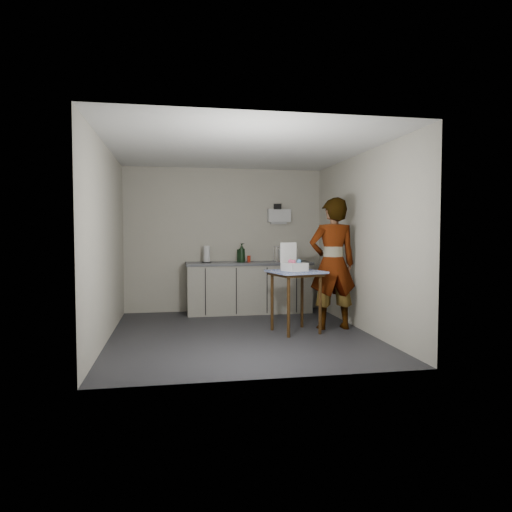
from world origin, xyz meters
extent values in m
plane|color=#26262A|center=(0.00, 0.00, 0.00)|extent=(4.00, 4.00, 0.00)
cube|color=beige|center=(0.00, 1.99, 1.30)|extent=(3.60, 0.02, 2.60)
cube|color=beige|center=(1.79, 0.00, 1.30)|extent=(0.02, 4.00, 2.60)
cube|color=beige|center=(-1.79, 0.00, 1.30)|extent=(0.02, 4.00, 2.60)
cube|color=white|center=(0.00, 0.00, 2.60)|extent=(3.60, 4.00, 0.01)
cube|color=black|center=(0.40, 1.70, 0.04)|extent=(2.20, 0.52, 0.08)
cube|color=#A7A494|center=(0.40, 1.70, 0.43)|extent=(2.20, 0.58, 0.86)
cube|color=#44454D|center=(0.40, 1.70, 0.89)|extent=(2.24, 0.62, 0.05)
cube|color=black|center=(-0.40, 1.41, 0.43)|extent=(0.02, 0.01, 0.80)
cube|color=black|center=(0.13, 1.41, 0.43)|extent=(0.02, 0.01, 0.80)
cube|color=black|center=(0.67, 1.41, 0.43)|extent=(0.01, 0.01, 0.80)
cube|color=black|center=(1.20, 1.41, 0.43)|extent=(0.02, 0.01, 0.80)
cube|color=white|center=(1.00, 1.92, 1.75)|extent=(0.42, 0.16, 0.24)
cube|color=white|center=(1.00, 1.97, 1.61)|extent=(0.30, 0.06, 0.04)
cube|color=black|center=(0.95, 1.83, 1.91)|extent=(0.14, 0.02, 0.10)
cylinder|color=#3D270E|center=(0.62, -0.31, 0.41)|extent=(0.04, 0.04, 0.82)
cylinder|color=#3D270E|center=(1.11, -0.19, 0.41)|extent=(0.04, 0.04, 0.82)
cylinder|color=#3D270E|center=(0.49, 0.18, 0.41)|extent=(0.04, 0.04, 0.82)
cylinder|color=#3D270E|center=(0.98, 0.30, 0.41)|extent=(0.04, 0.04, 0.82)
cube|color=#3D270E|center=(0.80, -0.01, 0.84)|extent=(0.74, 0.74, 0.04)
cube|color=navy|center=(0.80, -0.01, 0.88)|extent=(0.84, 0.84, 0.03)
imported|color=#B2A593|center=(1.40, 0.12, 0.97)|extent=(0.71, 0.47, 1.95)
imported|color=black|center=(0.26, 1.65, 1.08)|extent=(0.18, 0.18, 0.34)
cylinder|color=#B62612|center=(0.40, 1.73, 0.97)|extent=(0.06, 0.06, 0.11)
cylinder|color=black|center=(0.22, 1.69, 1.02)|extent=(0.07, 0.07, 0.23)
cylinder|color=black|center=(-0.35, 1.68, 0.92)|extent=(0.16, 0.16, 0.02)
cylinder|color=white|center=(-0.35, 1.68, 1.06)|extent=(0.11, 0.11, 0.28)
cube|color=white|center=(1.06, 1.68, 0.92)|extent=(0.41, 0.30, 0.02)
cylinder|color=white|center=(0.87, 1.55, 1.06)|extent=(0.01, 0.01, 0.26)
cylinder|color=white|center=(1.24, 1.55, 1.06)|extent=(0.01, 0.01, 0.26)
cylinder|color=white|center=(0.87, 1.81, 1.06)|extent=(0.01, 0.01, 0.26)
cylinder|color=white|center=(1.24, 1.81, 1.06)|extent=(0.01, 0.01, 0.26)
cylinder|color=white|center=(0.96, 1.68, 1.04)|extent=(0.05, 0.22, 0.22)
cylinder|color=white|center=(1.04, 1.68, 1.04)|extent=(0.05, 0.22, 0.22)
cylinder|color=white|center=(1.12, 1.68, 1.04)|extent=(0.05, 0.22, 0.22)
cube|color=white|center=(0.77, -0.05, 0.90)|extent=(0.38, 0.38, 0.01)
cube|color=white|center=(0.82, -0.18, 0.95)|extent=(0.27, 0.12, 0.11)
cube|color=white|center=(0.72, 0.08, 0.95)|extent=(0.27, 0.12, 0.11)
cube|color=white|center=(0.64, -0.11, 0.95)|extent=(0.12, 0.27, 0.11)
cube|color=white|center=(0.90, 0.00, 0.95)|extent=(0.12, 0.27, 0.11)
cube|color=white|center=(0.71, 0.08, 1.15)|extent=(0.27, 0.12, 0.29)
cylinder|color=white|center=(0.77, -0.05, 0.95)|extent=(0.19, 0.19, 0.11)
sphere|color=#F85B8B|center=(0.74, -0.10, 1.03)|extent=(0.06, 0.06, 0.06)
sphere|color=#5499E4|center=(0.83, -0.07, 1.03)|extent=(0.06, 0.06, 0.06)
sphere|color=#5BDE66|center=(0.75, -0.01, 1.03)|extent=(0.06, 0.06, 0.06)
sphere|color=#F85B8B|center=(0.71, -0.03, 1.03)|extent=(0.06, 0.06, 0.06)
camera|label=1|loc=(-0.92, -6.32, 1.44)|focal=32.00mm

